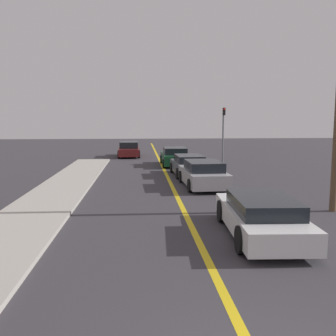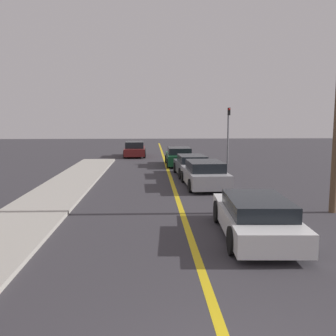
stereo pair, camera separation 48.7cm
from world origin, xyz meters
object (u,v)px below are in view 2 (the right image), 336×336
(car_ahead_center, at_px, (204,174))
(traffic_light, at_px, (228,130))
(car_parked_left_lot, at_px, (179,157))
(car_oncoming_far, at_px, (135,149))
(car_far_distant, at_px, (192,166))
(car_near_right_lane, at_px, (255,217))

(car_ahead_center, bearing_deg, traffic_light, 69.46)
(car_parked_left_lot, distance_m, car_oncoming_far, 7.43)
(car_ahead_center, height_order, car_far_distant, car_ahead_center)
(car_ahead_center, bearing_deg, car_far_distant, 91.06)
(car_oncoming_far, relative_size, traffic_light, 1.07)
(car_ahead_center, bearing_deg, car_near_right_lane, -90.06)
(traffic_light, bearing_deg, car_parked_left_lot, -168.88)
(car_parked_left_lot, bearing_deg, car_far_distant, -85.78)
(car_parked_left_lot, bearing_deg, car_oncoming_far, 117.59)
(car_near_right_lane, relative_size, car_oncoming_far, 1.07)
(car_near_right_lane, relative_size, car_far_distant, 1.13)
(car_far_distant, height_order, car_parked_left_lot, car_parked_left_lot)
(car_near_right_lane, height_order, car_oncoming_far, car_oncoming_far)
(traffic_light, bearing_deg, car_far_distant, -120.30)
(car_near_right_lane, xyz_separation_m, car_far_distant, (-0.55, 11.65, 0.01))
(car_oncoming_far, bearing_deg, traffic_light, -40.30)
(car_far_distant, xyz_separation_m, car_oncoming_far, (-3.85, 11.52, 0.04))
(car_parked_left_lot, xyz_separation_m, traffic_light, (3.70, 0.73, 1.91))
(car_ahead_center, height_order, car_parked_left_lot, car_parked_left_lot)
(car_parked_left_lot, bearing_deg, car_near_right_lane, -87.02)
(car_near_right_lane, distance_m, traffic_light, 17.66)
(car_far_distant, height_order, car_oncoming_far, car_oncoming_far)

